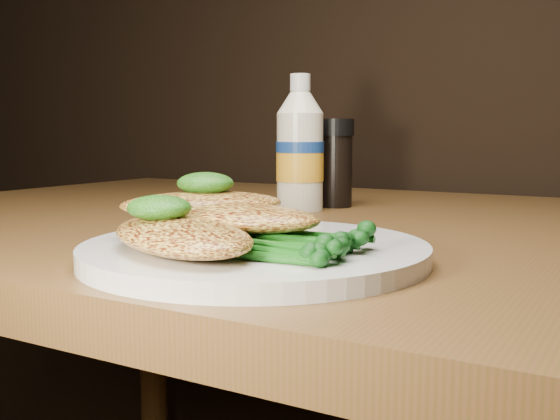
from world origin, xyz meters
The scene contains 9 objects.
plate centered at (0.09, 0.80, 0.76)m, with size 0.28×0.28×0.01m, color silver.
chicken_front centered at (0.07, 0.74, 0.78)m, with size 0.16×0.08×0.03m, color gold.
chicken_mid centered at (0.08, 0.79, 0.78)m, with size 0.15×0.07×0.02m, color gold.
chicken_back centered at (0.04, 0.80, 0.79)m, with size 0.14×0.07×0.02m, color gold.
pesto_front centered at (0.05, 0.74, 0.80)m, with size 0.05×0.05×0.02m, color #0E3307.
pesto_back centered at (0.03, 0.81, 0.81)m, with size 0.05×0.05×0.02m, color #0E3307.
broccolini_bundle centered at (0.13, 0.77, 0.77)m, with size 0.14×0.11×0.02m, color #155713, non-canonical shape.
mayo_bottle centered at (-0.04, 1.11, 0.84)m, with size 0.06×0.06×0.17m, color #EBE5C7, non-canonical shape.
pepper_grinder centered at (-0.01, 1.17, 0.81)m, with size 0.05×0.05×0.12m, color black, non-canonical shape.
Camera 1 is at (0.37, 0.36, 0.85)m, focal length 42.31 mm.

